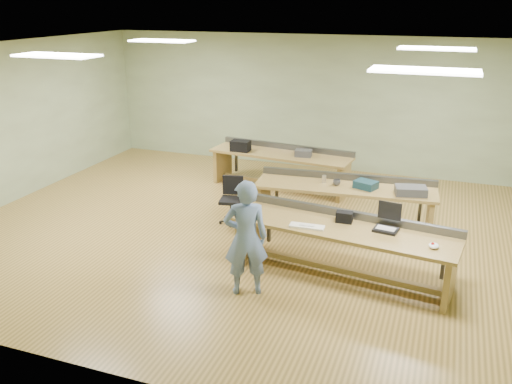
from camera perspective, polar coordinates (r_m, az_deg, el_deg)
floor at (r=9.20m, az=0.28°, el=-4.22°), size 10.00×10.00×0.00m
ceiling at (r=8.44m, az=0.32°, el=14.74°), size 10.00×10.00×0.00m
wall_back at (r=12.45m, az=6.57°, el=9.26°), size 10.00×0.04×3.00m
wall_front at (r=5.32m, az=-14.39°, el=-5.75°), size 10.00×0.04×3.00m
wall_left at (r=11.35m, az=-24.39°, el=6.63°), size 0.04×8.00×3.00m
fluor_panels at (r=8.44m, az=0.32°, el=14.54°), size 6.20×3.50×0.03m
workbench_front at (r=7.70m, az=9.17°, el=-4.87°), size 3.23×1.24×0.86m
workbench_mid at (r=9.34m, az=9.31°, el=-0.41°), size 3.08×1.05×0.86m
workbench_back at (r=11.18m, az=2.66°, el=3.20°), size 3.00×1.09×0.86m
person at (r=7.06m, az=-1.08°, el=-4.87°), size 0.69×0.59×1.59m
laptop_base at (r=7.58m, az=13.51°, el=-3.88°), size 0.36×0.31×0.03m
laptop_screen at (r=7.61m, az=13.90°, el=-1.92°), size 0.32×0.06×0.25m
keyboard at (r=7.52m, az=5.38°, el=-3.63°), size 0.49×0.18×0.03m
trackball_mouse at (r=7.24m, az=18.22°, el=-5.39°), size 0.16×0.18×0.07m
camera_bag at (r=7.74m, az=9.28°, el=-2.61°), size 0.23×0.16×0.16m
task_chair at (r=9.50m, az=-2.56°, el=-1.49°), size 0.52×0.52×0.81m
parts_bin_teal at (r=9.18m, az=11.48°, el=0.77°), size 0.43×0.38×0.12m
parts_bin_grey at (r=9.05m, az=15.98°, el=0.14°), size 0.55×0.42×0.13m
mug at (r=9.25m, az=8.49°, el=1.01°), size 0.17×0.17×0.10m
drinks_can at (r=9.35m, az=7.19°, el=1.36°), size 0.08×0.08×0.13m
storage_box_back at (r=11.23m, az=-1.64°, el=4.89°), size 0.39×0.28×0.22m
tray_back at (r=10.89m, az=5.01°, el=4.10°), size 0.35×0.27×0.13m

